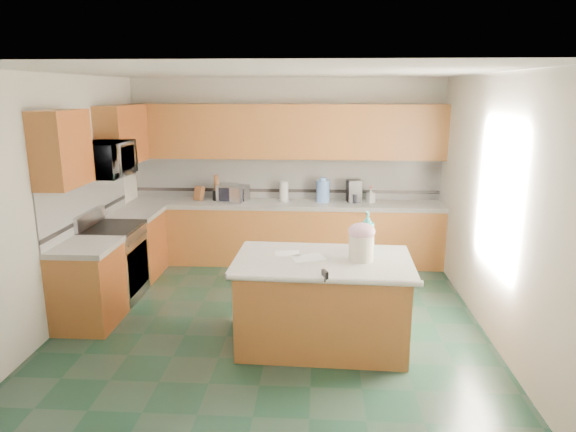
{
  "coord_description": "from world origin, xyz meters",
  "views": [
    {
      "loc": [
        0.5,
        -5.34,
        2.53
      ],
      "look_at": [
        0.15,
        0.35,
        1.12
      ],
      "focal_mm": 32.0,
      "sensor_mm": 36.0,
      "label": 1
    }
  ],
  "objects_px": {
    "island_base": "(322,305)",
    "toaster_oven": "(233,193)",
    "knife_block": "(199,193)",
    "coffee_maker": "(354,191)",
    "treat_jar": "(361,248)",
    "soap_bottle_island": "(367,232)",
    "island_top": "(323,261)"
  },
  "relations": [
    {
      "from": "toaster_oven",
      "to": "coffee_maker",
      "type": "distance_m",
      "value": 1.79
    },
    {
      "from": "soap_bottle_island",
      "to": "knife_block",
      "type": "height_order",
      "value": "soap_bottle_island"
    },
    {
      "from": "island_top",
      "to": "island_base",
      "type": "bearing_deg",
      "value": 0.0
    },
    {
      "from": "treat_jar",
      "to": "coffee_maker",
      "type": "relative_size",
      "value": 0.77
    },
    {
      "from": "island_base",
      "to": "coffee_maker",
      "type": "height_order",
      "value": "coffee_maker"
    },
    {
      "from": "island_base",
      "to": "island_top",
      "type": "relative_size",
      "value": 0.94
    },
    {
      "from": "island_top",
      "to": "treat_jar",
      "type": "height_order",
      "value": "treat_jar"
    },
    {
      "from": "island_base",
      "to": "soap_bottle_island",
      "type": "distance_m",
      "value": 0.87
    },
    {
      "from": "island_base",
      "to": "toaster_oven",
      "type": "xyz_separation_m",
      "value": [
        -1.32,
        2.61,
        0.61
      ]
    },
    {
      "from": "island_top",
      "to": "knife_block",
      "type": "xyz_separation_m",
      "value": [
        -1.83,
        2.61,
        0.14
      ]
    },
    {
      "from": "treat_jar",
      "to": "knife_block",
      "type": "bearing_deg",
      "value": 125.54
    },
    {
      "from": "soap_bottle_island",
      "to": "toaster_oven",
      "type": "height_order",
      "value": "soap_bottle_island"
    },
    {
      "from": "knife_block",
      "to": "coffee_maker",
      "type": "relative_size",
      "value": 0.65
    },
    {
      "from": "treat_jar",
      "to": "coffee_maker",
      "type": "distance_m",
      "value": 2.66
    },
    {
      "from": "island_base",
      "to": "island_top",
      "type": "height_order",
      "value": "island_top"
    },
    {
      "from": "toaster_oven",
      "to": "treat_jar",
      "type": "bearing_deg",
      "value": -36.06
    },
    {
      "from": "island_top",
      "to": "knife_block",
      "type": "distance_m",
      "value": 3.19
    },
    {
      "from": "knife_block",
      "to": "toaster_oven",
      "type": "bearing_deg",
      "value": 22.96
    },
    {
      "from": "treat_jar",
      "to": "coffee_maker",
      "type": "xyz_separation_m",
      "value": [
        0.1,
        2.66,
        0.04
      ]
    },
    {
      "from": "island_base",
      "to": "toaster_oven",
      "type": "bearing_deg",
      "value": 118.93
    },
    {
      "from": "knife_block",
      "to": "toaster_oven",
      "type": "xyz_separation_m",
      "value": [
        0.51,
        0.0,
        0.01
      ]
    },
    {
      "from": "knife_block",
      "to": "island_base",
      "type": "bearing_deg",
      "value": -31.97
    },
    {
      "from": "coffee_maker",
      "to": "island_base",
      "type": "bearing_deg",
      "value": -107.87
    },
    {
      "from": "treat_jar",
      "to": "knife_block",
      "type": "xyz_separation_m",
      "value": [
        -2.2,
        2.63,
        -0.02
      ]
    },
    {
      "from": "toaster_oven",
      "to": "soap_bottle_island",
      "type": "bearing_deg",
      "value": -31.68
    },
    {
      "from": "knife_block",
      "to": "toaster_oven",
      "type": "relative_size",
      "value": 0.51
    },
    {
      "from": "island_top",
      "to": "soap_bottle_island",
      "type": "xyz_separation_m",
      "value": [
        0.45,
        0.26,
        0.24
      ]
    },
    {
      "from": "island_base",
      "to": "knife_block",
      "type": "relative_size",
      "value": 7.69
    },
    {
      "from": "island_base",
      "to": "toaster_oven",
      "type": "relative_size",
      "value": 3.95
    },
    {
      "from": "island_top",
      "to": "soap_bottle_island",
      "type": "distance_m",
      "value": 0.57
    },
    {
      "from": "soap_bottle_island",
      "to": "knife_block",
      "type": "xyz_separation_m",
      "value": [
        -2.28,
        2.34,
        -0.1
      ]
    },
    {
      "from": "island_top",
      "to": "soap_bottle_island",
      "type": "height_order",
      "value": "soap_bottle_island"
    }
  ]
}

